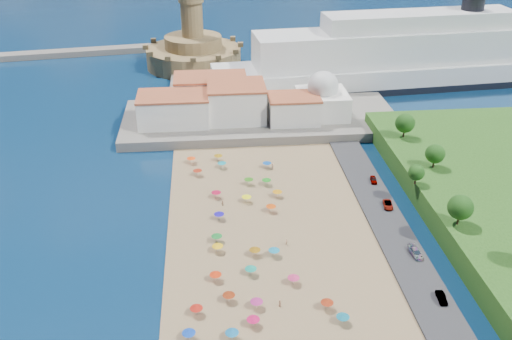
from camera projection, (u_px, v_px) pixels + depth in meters
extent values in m
plane|color=#071938|center=(249.00, 256.00, 124.28)|extent=(700.00, 700.00, 0.00)
cube|color=#59544C|center=(260.00, 119.00, 188.70)|extent=(90.00, 36.00, 3.00)
cube|color=#59544C|center=(194.00, 87.00, 217.83)|extent=(18.00, 70.00, 2.40)
cube|color=silver|center=(174.00, 110.00, 180.05)|extent=(22.00, 14.00, 9.00)
cube|color=silver|center=(236.00, 102.00, 183.01)|extent=(18.00, 16.00, 11.00)
cube|color=silver|center=(294.00, 110.00, 181.68)|extent=(16.00, 12.00, 8.00)
cube|color=silver|center=(211.00, 92.00, 193.14)|extent=(24.00, 14.00, 10.00)
cube|color=silver|center=(322.00, 104.00, 186.03)|extent=(16.00, 16.00, 8.00)
sphere|color=silver|center=(323.00, 86.00, 183.23)|extent=(10.00, 10.00, 10.00)
cylinder|color=silver|center=(324.00, 75.00, 181.46)|extent=(1.20, 1.20, 1.60)
cylinder|color=olive|center=(194.00, 57.00, 242.95)|extent=(40.00, 40.00, 8.00)
cylinder|color=olive|center=(193.00, 42.00, 239.91)|extent=(24.00, 24.00, 5.00)
cylinder|color=olive|center=(192.00, 19.00, 235.48)|extent=(9.00, 9.00, 14.00)
cube|color=black|center=(411.00, 81.00, 223.80)|extent=(158.17, 36.81, 2.52)
cube|color=silver|center=(412.00, 73.00, 222.21)|extent=(157.14, 36.32, 9.34)
cube|color=silver|center=(416.00, 45.00, 217.12)|extent=(125.75, 29.47, 12.46)
cube|color=silver|center=(419.00, 20.00, 212.76)|extent=(73.67, 20.81, 6.23)
cylinder|color=black|center=(474.00, 1.00, 213.17)|extent=(8.31, 8.31, 6.23)
cylinder|color=gray|center=(216.00, 277.00, 116.02)|extent=(0.07, 0.07, 2.00)
cone|color=red|center=(215.00, 273.00, 115.60)|extent=(2.50, 2.50, 0.60)
cylinder|color=gray|center=(327.00, 305.00, 108.56)|extent=(0.07, 0.07, 2.00)
cone|color=maroon|center=(327.00, 301.00, 108.14)|extent=(2.50, 2.50, 0.60)
cylinder|color=gray|center=(274.00, 253.00, 123.42)|extent=(0.07, 0.07, 2.00)
cone|color=#11779E|center=(274.00, 249.00, 123.00)|extent=(2.50, 2.50, 0.60)
cylinder|color=gray|center=(277.00, 194.00, 145.83)|extent=(0.07, 0.07, 2.00)
cone|color=#CA800B|center=(277.00, 191.00, 145.41)|extent=(2.50, 2.50, 0.60)
cylinder|color=gray|center=(271.00, 208.00, 139.49)|extent=(0.07, 0.07, 2.00)
cone|color=#CE4409|center=(271.00, 205.00, 139.07)|extent=(2.50, 2.50, 0.60)
cylinder|color=gray|center=(218.00, 248.00, 124.79)|extent=(0.07, 0.07, 2.00)
cone|color=#E0A70C|center=(218.00, 245.00, 124.37)|extent=(2.50, 2.50, 0.60)
cylinder|color=gray|center=(293.00, 280.00, 115.12)|extent=(0.07, 0.07, 2.00)
cone|color=#BA285C|center=(294.00, 277.00, 114.70)|extent=(2.50, 2.50, 0.60)
cylinder|color=gray|center=(229.00, 297.00, 110.45)|extent=(0.07, 0.07, 2.00)
cone|color=maroon|center=(229.00, 294.00, 110.03)|extent=(2.50, 2.50, 0.60)
cylinder|color=gray|center=(343.00, 319.00, 105.08)|extent=(0.07, 0.07, 2.00)
cone|color=#0D617A|center=(343.00, 316.00, 104.66)|extent=(2.50, 2.50, 0.60)
cylinder|color=gray|center=(249.00, 181.00, 151.60)|extent=(0.07, 0.07, 2.00)
cone|color=#2B7414|center=(249.00, 178.00, 151.18)|extent=(2.50, 2.50, 0.60)
cylinder|color=gray|center=(253.00, 322.00, 104.48)|extent=(0.07, 0.07, 2.00)
cone|color=#B80E48|center=(253.00, 318.00, 104.06)|extent=(2.50, 2.50, 0.60)
cylinder|color=gray|center=(218.00, 158.00, 164.16)|extent=(0.07, 0.07, 2.00)
cone|color=#8E670C|center=(218.00, 155.00, 163.74)|extent=(2.50, 2.50, 0.60)
cylinder|color=gray|center=(189.00, 335.00, 101.46)|extent=(0.07, 0.07, 2.00)
cone|color=#0D39AC|center=(189.00, 332.00, 101.04)|extent=(2.50, 2.50, 0.60)
cylinder|color=gray|center=(255.00, 252.00, 123.57)|extent=(0.07, 0.07, 2.00)
cone|color=#81550B|center=(255.00, 249.00, 123.15)|extent=(2.50, 2.50, 0.60)
cylinder|color=gray|center=(257.00, 304.00, 108.79)|extent=(0.07, 0.07, 2.00)
cone|color=#9E2168|center=(257.00, 300.00, 108.37)|extent=(2.50, 2.50, 0.60)
cylinder|color=gray|center=(251.00, 271.00, 117.73)|extent=(0.07, 0.07, 2.00)
cone|color=#0E826B|center=(251.00, 267.00, 117.31)|extent=(2.50, 2.50, 0.60)
cylinder|color=gray|center=(232.00, 335.00, 101.50)|extent=(0.07, 0.07, 2.00)
cone|color=#105F94|center=(232.00, 331.00, 101.08)|extent=(2.50, 2.50, 0.60)
cylinder|color=gray|center=(216.00, 194.00, 145.50)|extent=(0.07, 0.07, 2.00)
cone|color=#A40D2F|center=(216.00, 191.00, 145.08)|extent=(2.50, 2.50, 0.60)
cylinder|color=gray|center=(197.00, 311.00, 107.14)|extent=(0.07, 0.07, 2.00)
cone|color=#A3170D|center=(196.00, 307.00, 106.72)|extent=(2.50, 2.50, 0.60)
cylinder|color=gray|center=(198.00, 172.00, 156.07)|extent=(0.07, 0.07, 2.00)
cone|color=maroon|center=(197.00, 170.00, 155.65)|extent=(2.50, 2.50, 0.60)
cylinder|color=gray|center=(222.00, 165.00, 160.02)|extent=(0.07, 0.07, 2.00)
cone|color=#0F818E|center=(222.00, 162.00, 159.60)|extent=(2.50, 2.50, 0.60)
cylinder|color=gray|center=(267.00, 165.00, 160.06)|extent=(0.07, 0.07, 2.00)
cone|color=#0B4498|center=(267.00, 162.00, 159.64)|extent=(2.50, 2.50, 0.60)
cylinder|color=gray|center=(219.00, 216.00, 136.38)|extent=(0.07, 0.07, 2.00)
cone|color=#190CA0|center=(219.00, 213.00, 135.96)|extent=(2.50, 2.50, 0.60)
cylinder|color=gray|center=(217.00, 238.00, 128.19)|extent=(0.07, 0.07, 2.00)
cone|color=#147126|center=(217.00, 235.00, 127.77)|extent=(2.50, 2.50, 0.60)
cylinder|color=gray|center=(246.00, 199.00, 143.53)|extent=(0.07, 0.07, 2.00)
cone|color=yellow|center=(246.00, 196.00, 143.11)|extent=(2.50, 2.50, 0.60)
cylinder|color=gray|center=(266.00, 182.00, 151.32)|extent=(0.07, 0.07, 2.00)
cone|color=#157A16|center=(266.00, 179.00, 150.90)|extent=(2.50, 2.50, 0.60)
cylinder|color=gray|center=(191.00, 160.00, 162.65)|extent=(0.07, 0.07, 2.00)
cone|color=#ED410A|center=(191.00, 157.00, 162.23)|extent=(2.50, 2.50, 0.60)
imported|color=tan|center=(280.00, 303.00, 109.33)|extent=(0.81, 0.91, 1.56)
imported|color=tan|center=(222.00, 203.00, 142.08)|extent=(0.85, 0.71, 1.59)
imported|color=tan|center=(273.00, 166.00, 159.57)|extent=(1.07, 1.31, 1.76)
imported|color=tan|center=(287.00, 242.00, 127.17)|extent=(0.65, 0.72, 1.66)
imported|color=gray|center=(374.00, 180.00, 152.26)|extent=(2.09, 4.08, 1.33)
imported|color=gray|center=(388.00, 205.00, 140.91)|extent=(2.92, 5.00, 1.31)
imported|color=gray|center=(441.00, 297.00, 110.27)|extent=(1.71, 4.12, 1.32)
imported|color=gray|center=(416.00, 252.00, 123.17)|extent=(2.46, 5.12, 1.44)
cylinder|color=#382314|center=(458.00, 218.00, 123.97)|extent=(0.50, 0.50, 3.10)
sphere|color=#14380F|center=(461.00, 207.00, 122.67)|extent=(5.58, 5.58, 5.58)
cylinder|color=#382314|center=(415.00, 180.00, 140.22)|extent=(0.50, 0.50, 2.25)
sphere|color=#14380F|center=(416.00, 172.00, 139.27)|extent=(4.06, 4.06, 4.06)
cylinder|color=#382314|center=(434.00, 162.00, 147.91)|extent=(0.50, 0.50, 2.82)
sphere|color=#14380F|center=(435.00, 154.00, 146.73)|extent=(5.07, 5.07, 5.07)
cylinder|color=#382314|center=(404.00, 132.00, 164.68)|extent=(0.50, 0.50, 3.13)
sphere|color=#14380F|center=(405.00, 123.00, 163.37)|extent=(5.63, 5.63, 5.63)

